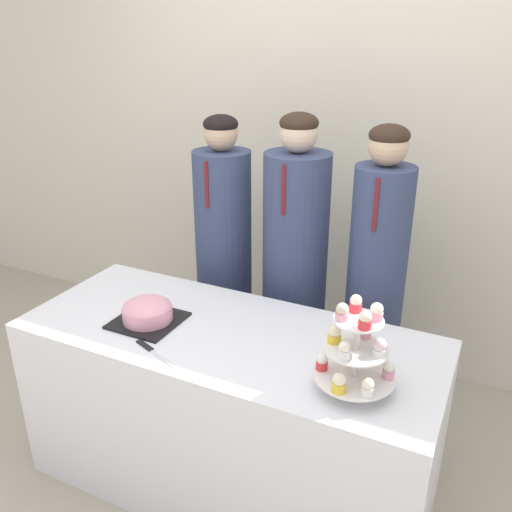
{
  "coord_description": "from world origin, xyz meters",
  "views": [
    {
      "loc": [
        0.91,
        -1.27,
        1.86
      ],
      "look_at": [
        0.11,
        0.37,
        1.09
      ],
      "focal_mm": 38.0,
      "sensor_mm": 36.0,
      "label": 1
    }
  ],
  "objects_px": {
    "student_1": "(294,283)",
    "student_2": "(374,299)",
    "cake_knife": "(153,352)",
    "student_0": "(224,271)",
    "cupcake_stand": "(356,349)",
    "round_cake": "(147,311)"
  },
  "relations": [
    {
      "from": "cake_knife",
      "to": "student_1",
      "type": "relative_size",
      "value": 0.19
    },
    {
      "from": "cupcake_stand",
      "to": "student_0",
      "type": "distance_m",
      "value": 1.17
    },
    {
      "from": "round_cake",
      "to": "student_0",
      "type": "distance_m",
      "value": 0.67
    },
    {
      "from": "cake_knife",
      "to": "student_2",
      "type": "distance_m",
      "value": 1.04
    },
    {
      "from": "cupcake_stand",
      "to": "student_2",
      "type": "bearing_deg",
      "value": 99.01
    },
    {
      "from": "student_1",
      "to": "student_2",
      "type": "height_order",
      "value": "student_1"
    },
    {
      "from": "student_1",
      "to": "cupcake_stand",
      "type": "bearing_deg",
      "value": -55.25
    },
    {
      "from": "student_2",
      "to": "round_cake",
      "type": "bearing_deg",
      "value": -138.84
    },
    {
      "from": "cake_knife",
      "to": "student_1",
      "type": "height_order",
      "value": "student_1"
    },
    {
      "from": "student_1",
      "to": "student_0",
      "type": "bearing_deg",
      "value": -180.0
    },
    {
      "from": "round_cake",
      "to": "cake_knife",
      "type": "distance_m",
      "value": 0.24
    },
    {
      "from": "cake_knife",
      "to": "student_2",
      "type": "relative_size",
      "value": 0.19
    },
    {
      "from": "cake_knife",
      "to": "round_cake",
      "type": "bearing_deg",
      "value": 151.24
    },
    {
      "from": "cake_knife",
      "to": "student_0",
      "type": "xyz_separation_m",
      "value": [
        -0.17,
        0.84,
        -0.05
      ]
    },
    {
      "from": "round_cake",
      "to": "student_2",
      "type": "bearing_deg",
      "value": 41.16
    },
    {
      "from": "student_2",
      "to": "student_1",
      "type": "bearing_deg",
      "value": 180.0
    },
    {
      "from": "round_cake",
      "to": "student_1",
      "type": "bearing_deg",
      "value": 60.93
    },
    {
      "from": "cake_knife",
      "to": "cupcake_stand",
      "type": "relative_size",
      "value": 0.92
    },
    {
      "from": "round_cake",
      "to": "student_1",
      "type": "distance_m",
      "value": 0.77
    },
    {
      "from": "cupcake_stand",
      "to": "student_0",
      "type": "bearing_deg",
      "value": 140.75
    },
    {
      "from": "round_cake",
      "to": "cake_knife",
      "type": "bearing_deg",
      "value": -49.24
    },
    {
      "from": "student_1",
      "to": "student_2",
      "type": "bearing_deg",
      "value": -0.0
    }
  ]
}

